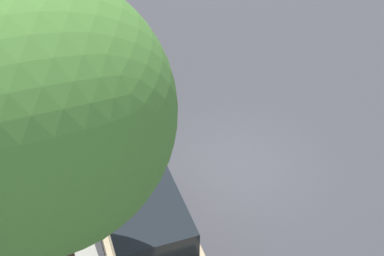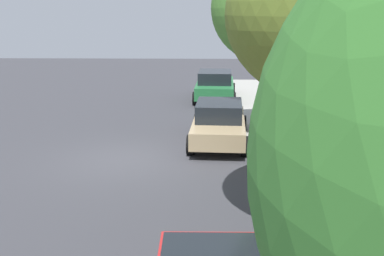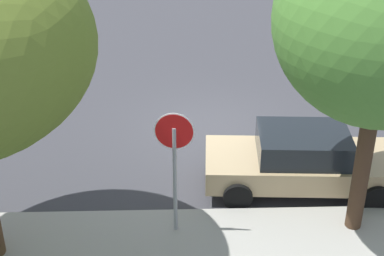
{
  "view_description": "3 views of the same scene",
  "coord_description": "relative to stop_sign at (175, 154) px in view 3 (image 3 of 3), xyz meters",
  "views": [
    {
      "loc": [
        -8.26,
        4.54,
        8.03
      ],
      "look_at": [
        0.94,
        0.74,
        0.79
      ],
      "focal_mm": 45.0,
      "sensor_mm": 36.0,
      "label": 1
    },
    {
      "loc": [
        14.11,
        2.41,
        4.54
      ],
      "look_at": [
        1.55,
        2.06,
        1.38
      ],
      "focal_mm": 45.0,
      "sensor_mm": 36.0,
      "label": 2
    },
    {
      "loc": [
        0.91,
        14.08,
        7.73
      ],
      "look_at": [
        0.55,
        2.12,
        1.17
      ],
      "focal_mm": 55.0,
      "sensor_mm": 36.0,
      "label": 3
    }
  ],
  "objects": [
    {
      "name": "sidewalk_curb",
      "position": [
        -0.96,
        0.66,
        -1.85
      ],
      "size": [
        32.0,
        2.62,
        0.14
      ],
      "primitive_type": "cube",
      "color": "#9E9B93",
      "rests_on": "ground_plane"
    },
    {
      "name": "parked_car_tan",
      "position": [
        -2.88,
        -1.63,
        -1.2
      ],
      "size": [
        4.48,
        2.14,
        1.43
      ],
      "color": "tan",
      "rests_on": "ground_plane"
    },
    {
      "name": "ground_plane",
      "position": [
        -0.96,
        -4.52,
        -1.92
      ],
      "size": [
        60.0,
        60.0,
        0.0
      ],
      "primitive_type": "plane",
      "color": "#38383D"
    },
    {
      "name": "stop_sign",
      "position": [
        0.0,
        0.0,
        0.0
      ],
      "size": [
        0.76,
        0.11,
        2.8
      ],
      "color": "gray",
      "rests_on": "ground_plane"
    }
  ]
}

